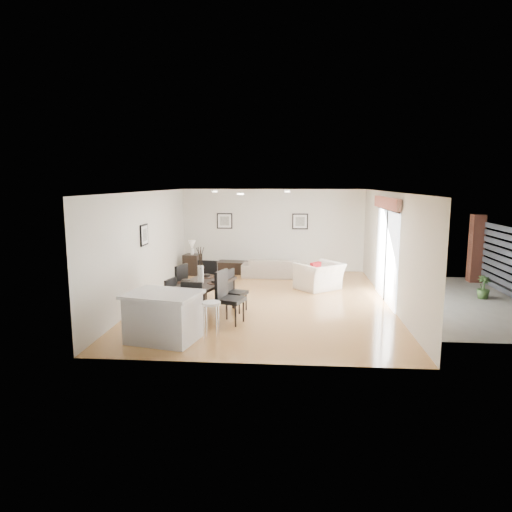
# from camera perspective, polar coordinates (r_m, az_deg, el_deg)

# --- Properties ---
(ground) EXTENTS (8.00, 8.00, 0.00)m
(ground) POSITION_cam_1_polar(r_m,az_deg,el_deg) (11.44, 1.18, -5.61)
(ground) COLOR tan
(ground) RESTS_ON ground
(wall_back) EXTENTS (6.00, 0.04, 2.70)m
(wall_back) POSITION_cam_1_polar(r_m,az_deg,el_deg) (15.13, 2.10, 3.24)
(wall_back) COLOR silver
(wall_back) RESTS_ON ground
(wall_front) EXTENTS (6.00, 0.04, 2.70)m
(wall_front) POSITION_cam_1_polar(r_m,az_deg,el_deg) (7.24, -0.65, -3.39)
(wall_front) COLOR silver
(wall_front) RESTS_ON ground
(wall_left) EXTENTS (0.04, 8.00, 2.70)m
(wall_left) POSITION_cam_1_polar(r_m,az_deg,el_deg) (11.73, -13.59, 1.23)
(wall_left) COLOR silver
(wall_left) RESTS_ON ground
(wall_right) EXTENTS (0.04, 8.00, 2.70)m
(wall_right) POSITION_cam_1_polar(r_m,az_deg,el_deg) (11.40, 16.44, 0.88)
(wall_right) COLOR silver
(wall_right) RESTS_ON ground
(ceiling) EXTENTS (6.00, 8.00, 0.02)m
(ceiling) POSITION_cam_1_polar(r_m,az_deg,el_deg) (11.06, 1.23, 8.04)
(ceiling) COLOR white
(ceiling) RESTS_ON wall_back
(sofa) EXTENTS (2.03, 0.88, 0.58)m
(sofa) POSITION_cam_1_polar(r_m,az_deg,el_deg) (14.20, 2.33, -1.48)
(sofa) COLOR gray
(sofa) RESTS_ON ground
(armchair) EXTENTS (1.51, 1.49, 0.74)m
(armchair) POSITION_cam_1_polar(r_m,az_deg,el_deg) (12.68, 7.90, -2.51)
(armchair) COLOR beige
(armchair) RESTS_ON ground
(courtyard_plant_b) EXTENTS (0.37, 0.37, 0.58)m
(courtyard_plant_b) POSITION_cam_1_polar(r_m,az_deg,el_deg) (12.93, 26.55, -3.53)
(courtyard_plant_b) COLOR #375624
(courtyard_plant_b) RESTS_ON ground
(dining_table) EXTENTS (1.41, 1.99, 0.75)m
(dining_table) POSITION_cam_1_polar(r_m,az_deg,el_deg) (10.07, -6.90, -3.77)
(dining_table) COLOR black
(dining_table) RESTS_ON ground
(dining_chair_wnear) EXTENTS (0.51, 0.51, 0.94)m
(dining_chair_wnear) POSITION_cam_1_polar(r_m,az_deg,el_deg) (9.81, -11.13, -5.14)
(dining_chair_wnear) COLOR black
(dining_chair_wnear) RESTS_ON ground
(dining_chair_wfar) EXTENTS (0.60, 0.60, 1.07)m
(dining_chair_wfar) POSITION_cam_1_polar(r_m,az_deg,el_deg) (10.63, -9.80, -3.57)
(dining_chair_wfar) COLOR black
(dining_chair_wfar) RESTS_ON ground
(dining_chair_enear) EXTENTS (0.63, 0.63, 1.11)m
(dining_chair_enear) POSITION_cam_1_polar(r_m,az_deg,el_deg) (9.57, -3.67, -4.74)
(dining_chair_enear) COLOR black
(dining_chair_enear) RESTS_ON ground
(dining_chair_efar) EXTENTS (0.56, 0.56, 0.96)m
(dining_chair_efar) POSITION_cam_1_polar(r_m,az_deg,el_deg) (10.46, -2.88, -4.02)
(dining_chair_efar) COLOR black
(dining_chair_efar) RESTS_ON ground
(dining_chair_head) EXTENTS (0.50, 0.50, 1.00)m
(dining_chair_head) POSITION_cam_1_polar(r_m,az_deg,el_deg) (9.04, -8.22, -6.09)
(dining_chair_head) COLOR black
(dining_chair_head) RESTS_ON ground
(dining_chair_foot) EXTENTS (0.55, 0.55, 1.08)m
(dining_chair_foot) POSITION_cam_1_polar(r_m,az_deg,el_deg) (11.15, -5.83, -2.86)
(dining_chair_foot) COLOR black
(dining_chair_foot) RESTS_ON ground
(vase) EXTENTS (1.03, 1.58, 0.80)m
(vase) POSITION_cam_1_polar(r_m,az_deg,el_deg) (9.99, -6.94, -1.51)
(vase) COLOR white
(vase) RESTS_ON dining_table
(coffee_table) EXTENTS (1.02, 0.69, 0.38)m
(coffee_table) POSITION_cam_1_polar(r_m,az_deg,el_deg) (14.84, -3.00, -1.41)
(coffee_table) COLOR black
(coffee_table) RESTS_ON ground
(side_table) EXTENTS (0.57, 0.57, 0.66)m
(side_table) POSITION_cam_1_polar(r_m,az_deg,el_deg) (14.70, -7.94, -1.04)
(side_table) COLOR black
(side_table) RESTS_ON ground
(table_lamp) EXTENTS (0.23, 0.23, 0.44)m
(table_lamp) POSITION_cam_1_polar(r_m,az_deg,el_deg) (14.61, -7.99, 1.33)
(table_lamp) COLOR white
(table_lamp) RESTS_ON side_table
(cushion) EXTENTS (0.32, 0.34, 0.35)m
(cushion) POSITION_cam_1_polar(r_m,az_deg,el_deg) (12.52, 7.47, -1.58)
(cushion) COLOR #A4151A
(cushion) RESTS_ON armchair
(kitchen_island) EXTENTS (1.50, 1.27, 0.91)m
(kitchen_island) POSITION_cam_1_polar(r_m,az_deg,el_deg) (8.72, -11.50, -7.40)
(kitchen_island) COLOR #BEBEC0
(kitchen_island) RESTS_ON ground
(bar_stool) EXTENTS (0.35, 0.35, 0.76)m
(bar_stool) POSITION_cam_1_polar(r_m,az_deg,el_deg) (8.46, -5.61, -6.43)
(bar_stool) COLOR silver
(bar_stool) RESTS_ON ground
(framed_print_back_left) EXTENTS (0.52, 0.04, 0.52)m
(framed_print_back_left) POSITION_cam_1_polar(r_m,az_deg,el_deg) (15.23, -3.94, 4.40)
(framed_print_back_left) COLOR black
(framed_print_back_left) RESTS_ON wall_back
(framed_print_back_right) EXTENTS (0.52, 0.04, 0.52)m
(framed_print_back_right) POSITION_cam_1_polar(r_m,az_deg,el_deg) (15.06, 5.53, 4.32)
(framed_print_back_right) COLOR black
(framed_print_back_right) RESTS_ON wall_back
(framed_print_left_wall) EXTENTS (0.04, 0.52, 0.52)m
(framed_print_left_wall) POSITION_cam_1_polar(r_m,az_deg,el_deg) (11.50, -13.81, 2.57)
(framed_print_left_wall) COLOR black
(framed_print_left_wall) RESTS_ON wall_left
(sliding_door) EXTENTS (0.12, 2.70, 2.57)m
(sliding_door) POSITION_cam_1_polar(r_m,az_deg,el_deg) (11.64, 16.00, 2.64)
(sliding_door) COLOR white
(sliding_door) RESTS_ON wall_right
(courtyard) EXTENTS (6.00, 6.00, 2.00)m
(courtyard) POSITION_cam_1_polar(r_m,az_deg,el_deg) (13.28, 29.07, -0.63)
(courtyard) COLOR gray
(courtyard) RESTS_ON ground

